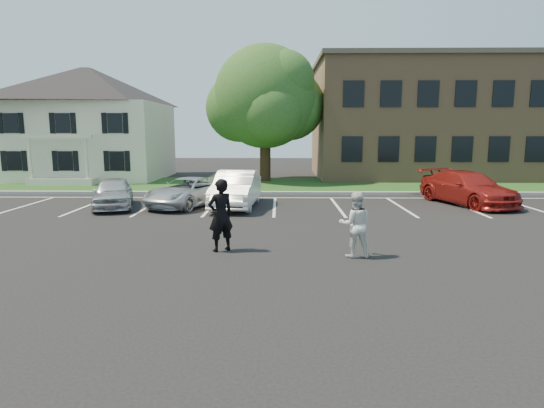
% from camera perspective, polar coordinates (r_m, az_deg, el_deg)
% --- Properties ---
extents(ground_plane, '(90.00, 90.00, 0.00)m').
position_cam_1_polar(ground_plane, '(12.34, -0.07, -6.48)').
color(ground_plane, black).
rests_on(ground_plane, ground).
extents(curb, '(40.00, 0.30, 0.15)m').
position_cam_1_polar(curb, '(24.11, 0.41, 1.40)').
color(curb, gray).
rests_on(curb, ground).
extents(grass_strip, '(44.00, 8.00, 0.08)m').
position_cam_1_polar(grass_strip, '(28.08, 0.48, 2.43)').
color(grass_strip, '#1D4114').
rests_on(grass_strip, ground).
extents(stall_lines, '(34.00, 5.36, 0.01)m').
position_cam_1_polar(stall_lines, '(21.13, 4.14, 0.09)').
color(stall_lines, silver).
rests_on(stall_lines, ground).
extents(house, '(10.30, 9.22, 7.60)m').
position_cam_1_polar(house, '(34.49, -21.91, 9.33)').
color(house, beige).
rests_on(house, ground).
extents(office_building, '(22.40, 10.40, 8.30)m').
position_cam_1_polar(office_building, '(36.59, 23.41, 9.71)').
color(office_building, '#997250').
rests_on(office_building, ground).
extents(tree, '(7.80, 7.20, 8.80)m').
position_cam_1_polar(tree, '(30.10, -0.69, 13.00)').
color(tree, black).
rests_on(tree, ground).
extents(man_black_suit, '(0.89, 0.82, 2.04)m').
position_cam_1_polar(man_black_suit, '(12.67, -6.46, -1.40)').
color(man_black_suit, black).
rests_on(man_black_suit, ground).
extents(man_white_shirt, '(0.87, 0.68, 1.75)m').
position_cam_1_polar(man_white_shirt, '(12.23, 10.38, -2.55)').
color(man_white_shirt, silver).
rests_on(man_white_shirt, ground).
extents(car_silver_west, '(2.61, 4.21, 1.34)m').
position_cam_1_polar(car_silver_west, '(20.98, -19.30, 1.36)').
color(car_silver_west, silver).
rests_on(car_silver_west, ground).
extents(car_silver_minivan, '(3.79, 5.03, 1.27)m').
position_cam_1_polar(car_silver_minivan, '(20.61, -10.56, 1.49)').
color(car_silver_minivan, '#B6BABF').
rests_on(car_silver_minivan, ground).
extents(car_white_sedan, '(2.02, 4.94, 1.59)m').
position_cam_1_polar(car_white_sedan, '(20.10, -4.51, 1.89)').
color(car_white_sedan, white).
rests_on(car_white_sedan, ground).
extents(car_red_compact, '(3.61, 5.60, 1.51)m').
position_cam_1_polar(car_red_compact, '(22.55, 23.34, 1.85)').
color(car_red_compact, maroon).
rests_on(car_red_compact, ground).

